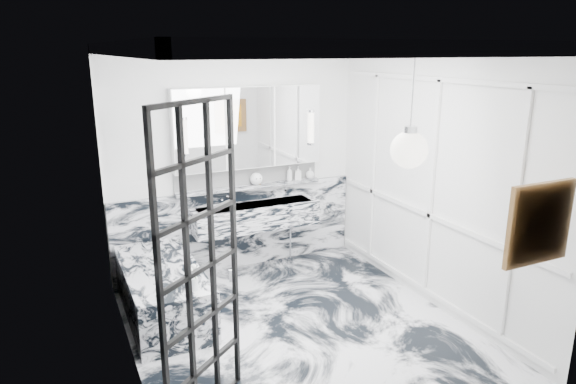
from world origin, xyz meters
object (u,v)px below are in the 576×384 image
crittall_door (201,270)px  mirror_cabinet (249,128)px  bathtub (163,291)px  trough_sink (255,216)px

crittall_door → mirror_cabinet: (1.34, 2.51, 0.61)m
crittall_door → bathtub: (0.02, 1.68, -0.93)m
trough_sink → mirror_cabinet: bearing=90.0°
crittall_door → trough_sink: (1.34, 2.34, -0.48)m
trough_sink → mirror_cabinet: mirror_cabinet is taller
crittall_door → trough_sink: crittall_door is taller
trough_sink → bathtub: 1.55m
trough_sink → mirror_cabinet: size_ratio=0.84×
bathtub → mirror_cabinet: bearing=32.1°
mirror_cabinet → bathtub: size_ratio=1.15×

